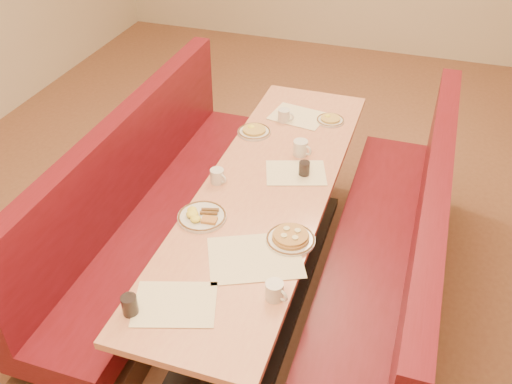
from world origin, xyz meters
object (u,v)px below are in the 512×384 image
(coffee_mug_b, at_px, (218,176))
(eggs_plate, at_px, (201,216))
(booth_right, at_px, (389,266))
(coffee_mug_a, at_px, (275,291))
(booth_left, at_px, (155,216))
(diner_table, at_px, (266,238))
(soda_tumbler_mid, at_px, (304,169))
(coffee_mug_c, at_px, (301,148))
(pancake_plate, at_px, (291,238))
(soda_tumbler_near, at_px, (130,305))
(coffee_mug_d, at_px, (284,115))

(coffee_mug_b, bearing_deg, eggs_plate, -60.23)
(booth_right, xyz_separation_m, coffee_mug_a, (-0.45, -0.78, 0.43))
(booth_left, relative_size, eggs_plate, 9.75)
(diner_table, bearing_deg, soda_tumbler_mid, 47.63)
(coffee_mug_b, distance_m, coffee_mug_c, 0.57)
(diner_table, xyz_separation_m, soda_tumbler_mid, (0.17, 0.18, 0.42))
(booth_left, distance_m, soda_tumbler_mid, 1.02)
(pancake_plate, distance_m, coffee_mug_a, 0.39)
(booth_right, bearing_deg, coffee_mug_b, -177.87)
(booth_right, height_order, soda_tumbler_near, booth_right)
(coffee_mug_b, bearing_deg, booth_left, -161.27)
(eggs_plate, xyz_separation_m, coffee_mug_d, (0.13, 1.12, 0.03))
(pancake_plate, relative_size, soda_tumbler_near, 2.58)
(soda_tumbler_mid, bearing_deg, soda_tumbler_near, -109.84)
(coffee_mug_d, bearing_deg, soda_tumbler_mid, -59.73)
(coffee_mug_b, bearing_deg, pancake_plate, -10.75)
(coffee_mug_d, bearing_deg, soda_tumbler_near, -91.15)
(coffee_mug_b, height_order, soda_tumbler_near, soda_tumbler_near)
(coffee_mug_d, bearing_deg, coffee_mug_a, -71.48)
(coffee_mug_b, relative_size, coffee_mug_c, 0.87)
(diner_table, distance_m, eggs_plate, 0.59)
(diner_table, height_order, booth_right, booth_right)
(coffee_mug_b, bearing_deg, coffee_mug_d, 101.72)
(eggs_plate, relative_size, coffee_mug_b, 2.40)
(booth_left, relative_size, coffee_mug_b, 23.39)
(coffee_mug_c, bearing_deg, booth_left, -134.91)
(eggs_plate, bearing_deg, booth_right, 20.70)
(soda_tumbler_near, bearing_deg, eggs_plate, 86.72)
(coffee_mug_b, distance_m, coffee_mug_d, 0.81)
(soda_tumbler_near, bearing_deg, coffee_mug_c, 75.44)
(booth_left, distance_m, coffee_mug_b, 0.63)
(booth_left, bearing_deg, soda_tumbler_near, -66.87)
(booth_right, relative_size, pancake_plate, 10.16)
(soda_tumbler_near, bearing_deg, booth_left, 113.13)
(eggs_plate, height_order, coffee_mug_b, coffee_mug_b)
(booth_right, distance_m, soda_tumbler_near, 1.53)
(pancake_plate, xyz_separation_m, eggs_plate, (-0.49, 0.03, -0.00))
(booth_right, xyz_separation_m, soda_tumbler_mid, (-0.56, 0.18, 0.43))
(coffee_mug_c, bearing_deg, coffee_mug_a, -61.01)
(soda_tumbler_near, bearing_deg, diner_table, 75.19)
(booth_left, xyz_separation_m, eggs_plate, (0.49, -0.37, 0.40))
(soda_tumbler_near, bearing_deg, coffee_mug_b, 89.83)
(coffee_mug_a, relative_size, coffee_mug_b, 1.05)
(booth_left, height_order, booth_right, same)
(coffee_mug_a, relative_size, soda_tumbler_near, 1.17)
(diner_table, relative_size, pancake_plate, 10.16)
(booth_left, bearing_deg, booth_right, 0.00)
(booth_left, height_order, soda_tumbler_mid, booth_left)
(pancake_plate, distance_m, coffee_mug_d, 1.21)
(booth_left, bearing_deg, coffee_mug_d, 50.67)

